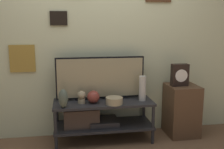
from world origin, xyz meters
TOP-DOWN VIEW (x-y plane):
  - wall_back at (-0.00, 0.56)m, footprint 6.40×0.08m
  - media_console at (-0.10, 0.28)m, footprint 1.25×0.47m
  - television at (-0.02, 0.38)m, footprint 1.13×0.05m
  - vase_tall_ceramic at (0.50, 0.24)m, footprint 0.09×0.09m
  - vase_round_glass at (-0.13, 0.23)m, footprint 0.16×0.16m
  - vase_urn_stoneware at (-0.49, 0.10)m, footprint 0.11×0.11m
  - vase_wide_bowl at (0.11, 0.14)m, footprint 0.21×0.21m
  - decorative_bust at (-0.28, 0.24)m, footprint 0.10×0.10m
  - side_table at (1.06, 0.30)m, footprint 0.39×0.43m
  - mantel_clock at (1.01, 0.28)m, footprint 0.22×0.11m

SIDE VIEW (x-z plane):
  - media_console at x=-0.10m, z-range 0.07..0.59m
  - side_table at x=1.06m, z-range 0.00..0.68m
  - vase_wide_bowl at x=0.11m, z-range 0.52..0.60m
  - vase_round_glass at x=-0.13m, z-range 0.52..0.68m
  - decorative_bust at x=-0.28m, z-range 0.52..0.68m
  - vase_urn_stoneware at x=-0.49m, z-range 0.52..0.74m
  - vase_tall_ceramic at x=0.50m, z-range 0.52..0.84m
  - television at x=-0.02m, z-range 0.53..1.08m
  - mantel_clock at x=1.01m, z-range 0.68..0.97m
  - wall_back at x=0.00m, z-range 0.01..2.71m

